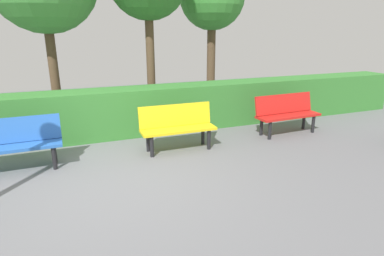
{
  "coord_description": "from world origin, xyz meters",
  "views": [
    {
      "loc": [
        0.56,
        4.65,
        2.23
      ],
      "look_at": [
        -1.41,
        -0.43,
        0.55
      ],
      "focal_mm": 30.02,
      "sensor_mm": 36.0,
      "label": 1
    }
  ],
  "objects": [
    {
      "name": "bench_blue",
      "position": [
        1.54,
        -0.96,
        0.48
      ],
      "size": [
        1.58,
        0.49,
        0.86
      ],
      "rotation": [
        0.0,
        0.0,
        0.02
      ],
      "color": "blue",
      "rests_on": "ground_plane"
    },
    {
      "name": "ground_plane",
      "position": [
        0.0,
        0.0,
        0.0
      ],
      "size": [
        17.57,
        17.57,
        0.0
      ],
      "primitive_type": "plane",
      "color": "slate"
    },
    {
      "name": "bench_yellow",
      "position": [
        -1.3,
        -0.91,
        0.48
      ],
      "size": [
        1.43,
        0.47,
        0.86
      ],
      "rotation": [
        0.0,
        0.0,
        -0.01
      ],
      "color": "yellow",
      "rests_on": "ground_plane"
    },
    {
      "name": "bench_red",
      "position": [
        -3.87,
        -0.99,
        0.48
      ],
      "size": [
        1.5,
        0.53,
        0.86
      ],
      "rotation": [
        0.0,
        0.0,
        0.04
      ],
      "color": "red",
      "rests_on": "ground_plane"
    },
    {
      "name": "hedge_row",
      "position": [
        -1.16,
        -2.2,
        0.51
      ],
      "size": [
        13.57,
        0.77,
        1.01
      ],
      "primitive_type": "cube",
      "color": "#387F33",
      "rests_on": "ground_plane"
    }
  ]
}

